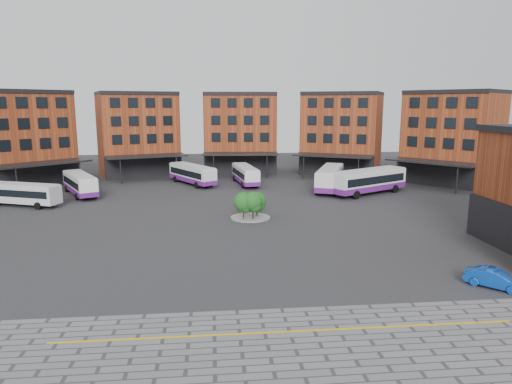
{
  "coord_description": "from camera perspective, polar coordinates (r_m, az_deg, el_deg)",
  "views": [
    {
      "loc": [
        -2.11,
        -37.12,
        12.46
      ],
      "look_at": [
        2.1,
        6.51,
        4.0
      ],
      "focal_mm": 32.0,
      "sensor_mm": 36.0,
      "label": 1
    }
  ],
  "objects": [
    {
      "name": "ground",
      "position": [
        39.21,
        -2.16,
        -7.61
      ],
      "size": [
        160.0,
        160.0,
        0.0
      ],
      "primitive_type": "plane",
      "color": "#28282B",
      "rests_on": "ground"
    },
    {
      "name": "yellow_line",
      "position": [
        26.57,
        4.22,
        -17.0
      ],
      "size": [
        26.0,
        0.15,
        0.02
      ],
      "primitive_type": "cube",
      "color": "gold",
      "rests_on": "paving_zone"
    },
    {
      "name": "main_building",
      "position": [
        75.6,
        -7.58,
        6.86
      ],
      "size": [
        94.14,
        42.48,
        14.6
      ],
      "color": "#974221",
      "rests_on": "ground"
    },
    {
      "name": "tree_island",
      "position": [
        50.09,
        -0.61,
        -1.44
      ],
      "size": [
        4.4,
        4.4,
        3.14
      ],
      "color": "gray",
      "rests_on": "ground"
    },
    {
      "name": "bus_a",
      "position": [
        63.41,
        -27.24,
        -0.09
      ],
      "size": [
        10.14,
        5.7,
        2.82
      ],
      "rotation": [
        0.0,
        0.0,
        1.2
      ],
      "color": "silver",
      "rests_on": "ground"
    },
    {
      "name": "bus_b",
      "position": [
        67.82,
        -21.16,
        0.99
      ],
      "size": [
        7.06,
        10.55,
        2.99
      ],
      "rotation": [
        0.0,
        0.0,
        0.48
      ],
      "color": "white",
      "rests_on": "ground"
    },
    {
      "name": "bus_c",
      "position": [
        72.45,
        -7.97,
        2.25
      ],
      "size": [
        7.79,
        10.64,
        3.07
      ],
      "rotation": [
        0.0,
        0.0,
        0.54
      ],
      "color": "white",
      "rests_on": "ground"
    },
    {
      "name": "bus_d",
      "position": [
        71.91,
        -1.35,
        2.2
      ],
      "size": [
        3.79,
        10.46,
        2.88
      ],
      "rotation": [
        0.0,
        0.0,
        0.14
      ],
      "color": "white",
      "rests_on": "ground"
    },
    {
      "name": "bus_e",
      "position": [
        67.73,
        9.22,
        1.74
      ],
      "size": [
        6.97,
        12.08,
        3.36
      ],
      "rotation": [
        0.0,
        0.0,
        -0.38
      ],
      "color": "silver",
      "rests_on": "ground"
    },
    {
      "name": "bus_f",
      "position": [
        65.78,
        13.95,
        1.36
      ],
      "size": [
        12.27,
        8.62,
        3.51
      ],
      "rotation": [
        0.0,
        0.0,
        -1.06
      ],
      "color": "white",
      "rests_on": "ground"
    },
    {
      "name": "blue_car",
      "position": [
        35.95,
        27.74,
        -9.57
      ],
      "size": [
        3.78,
        3.73,
        1.3
      ],
      "primitive_type": "imported",
      "rotation": [
        0.0,
        0.0,
        0.8
      ],
      "color": "#0D3FA9",
      "rests_on": "ground"
    }
  ]
}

